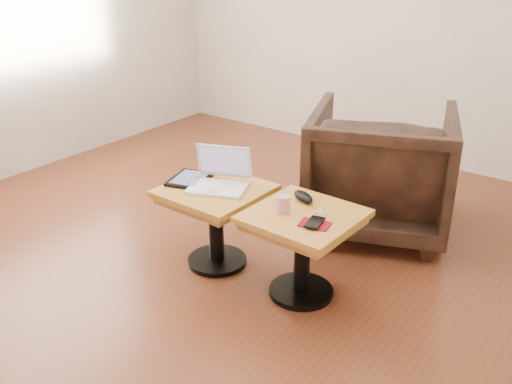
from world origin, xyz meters
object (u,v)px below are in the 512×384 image
Objects in this scene: striped_cup at (283,204)px; armchair at (380,170)px; laptop at (220,179)px; side_table_left at (216,208)px; side_table_right at (303,234)px.

armchair reaches higher than striped_cup.
side_table_left is at bearing -124.73° from laptop.
side_table_left is 1.37× the size of laptop.
laptop reaches higher than side_table_left.
side_table_right is at bearing 26.91° from striped_cup.
armchair is (0.52, 0.91, -0.12)m from laptop.
side_table_left is 0.49m from striped_cup.
striped_cup is 0.98m from armchair.
side_table_right is (0.55, 0.02, 0.00)m from side_table_left.
side_table_left is 0.55m from side_table_right.
armchair is (0.07, 0.97, -0.11)m from striped_cup.
striped_cup is (-0.09, -0.05, 0.16)m from side_table_right.
armchair reaches higher than laptop.
armchair is at bearing 38.12° from laptop.
striped_cup is at bearing -29.55° from laptop.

